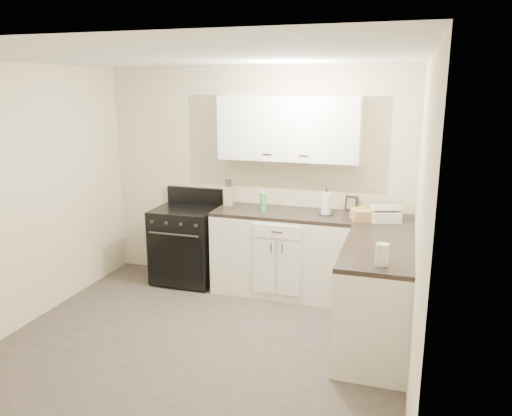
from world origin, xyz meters
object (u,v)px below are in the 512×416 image
(stove, at_px, (187,244))
(wicker_basket, at_px, (369,215))
(paper_towel, at_px, (326,204))
(countertop_grill, at_px, (384,215))
(knife_block, at_px, (229,196))

(stove, relative_size, wicker_basket, 2.55)
(paper_towel, distance_m, wicker_basket, 0.47)
(stove, bearing_deg, countertop_grill, -0.64)
(stove, bearing_deg, knife_block, 16.37)
(knife_block, bearing_deg, countertop_grill, -10.26)
(stove, xyz_separation_m, countertop_grill, (2.25, -0.02, 0.53))
(stove, xyz_separation_m, knife_block, (0.49, 0.14, 0.59))
(paper_towel, height_order, countertop_grill, paper_towel)
(stove, distance_m, wicker_basket, 2.16)
(paper_towel, xyz_separation_m, countertop_grill, (0.61, -0.07, -0.07))
(knife_block, distance_m, paper_towel, 1.15)
(stove, xyz_separation_m, wicker_basket, (2.09, -0.05, 0.54))
(paper_towel, bearing_deg, wicker_basket, -11.95)
(stove, distance_m, countertop_grill, 2.31)
(wicker_basket, bearing_deg, knife_block, 173.10)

